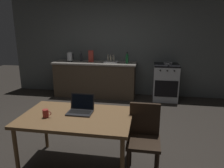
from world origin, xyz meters
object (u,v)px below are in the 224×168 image
Objects in this scene: cereal_box at (91,56)px; coffee_mug at (46,113)px; stove_oven at (165,82)px; frying_pan at (168,63)px; dish_rack at (111,61)px; dining_table at (77,120)px; laptop at (81,109)px; bottle_b at (81,57)px; chair at (144,135)px; electric_kettle at (70,57)px; bottle at (127,58)px.

coffee_mug is at bearing -85.22° from cereal_box.
frying_pan reaches higher than stove_oven.
stove_oven is 2.67× the size of dish_rack.
laptop reaches higher than dining_table.
frying_pan is 1.50× the size of bottle_b.
dish_rack reaches higher than chair.
dining_table is 3.23m from bottle_b.
frying_pan is (1.32, 2.85, 0.16)m from laptop.
electric_kettle is 0.97× the size of bottle_b.
electric_kettle reaches higher than dining_table.
chair is at bearing -55.42° from electric_kettle.
stove_oven is 8.13× the size of coffee_mug.
chair is 3.14× the size of bottle.
dish_rack reaches higher than laptop.
bottle_b reaches higher than laptop.
frying_pan is 1.42m from dish_rack.
electric_kettle is 0.84× the size of cereal_box.
stove_oven is 3.28m from dining_table.
bottle_b is at bearing 174.44° from dish_rack.
bottle reaches higher than laptop.
bottle is 1.24m from bottle_b.
electric_kettle is (-1.19, 3.00, 0.36)m from dining_table.
bottle is 2.54× the size of coffee_mug.
bottle_b is at bearing 173.99° from bottle.
laptop is 2.89m from dish_rack.
cereal_box reaches higher than bottle_b.
bottle is at bearing -6.01° from bottle_b.
laptop is at bearing -72.69° from bottle_b.
stove_oven is 2.29m from bottle_b.
frying_pan is 1.96m from cereal_box.
laptop is 1.13× the size of bottle.
dish_rack is (0.53, -0.02, -0.10)m from cereal_box.
electric_kettle is (-1.21, 2.89, 0.25)m from laptop.
bottle reaches higher than coffee_mug.
stove_oven is 3.54m from coffee_mug.
stove_oven is 3.20× the size of bottle.
coffee_mug is at bearing -165.16° from chair.
dining_table is 4.08× the size of dish_rack.
chair is at bearing -99.48° from frying_pan.
dining_table is 0.86m from chair.
coffee_mug is at bearing -80.22° from bottle_b.
cereal_box reaches higher than bottle.
electric_kettle is (-2.04, 2.95, 0.51)m from chair.
bottle_b is (-0.82, 0.08, 0.07)m from dish_rack.
electric_kettle reaches higher than chair.
dish_rack is at bearing 81.32° from laptop.
frying_pan is at bearing -44.45° from stove_oven.
dining_table is 5.34× the size of bottle_b.
cereal_box is (-1.95, 0.05, 0.13)m from frying_pan.
chair is at bearing 3.03° from dining_table.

